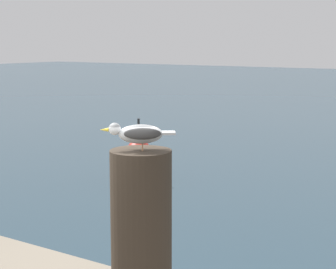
# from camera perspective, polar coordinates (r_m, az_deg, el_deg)

# --- Properties ---
(mooring_post) EXTENTS (0.32, 0.32, 0.99)m
(mooring_post) POSITION_cam_1_polar(r_m,az_deg,el_deg) (3.20, -2.58, -10.24)
(mooring_post) COLOR #382D23
(mooring_post) RESTS_ON harbor_quay
(seagull) EXTENTS (0.34, 0.28, 0.14)m
(seagull) POSITION_cam_1_polar(r_m,az_deg,el_deg) (3.06, -2.79, 0.13)
(seagull) COLOR tan
(seagull) RESTS_ON mooring_post
(channel_buoy) EXTENTS (0.56, 0.56, 1.33)m
(channel_buoy) POSITION_cam_1_polar(r_m,az_deg,el_deg) (12.62, -2.82, -2.29)
(channel_buoy) COLOR red
(channel_buoy) RESTS_ON ground_plane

